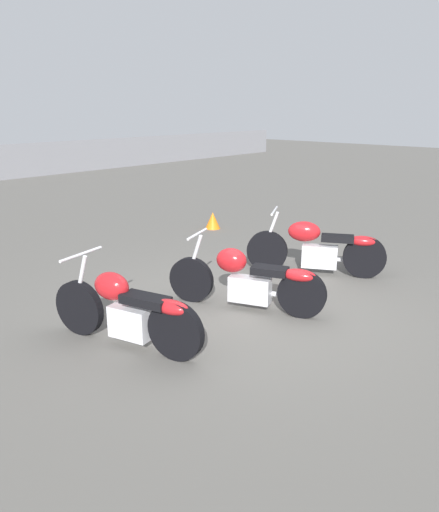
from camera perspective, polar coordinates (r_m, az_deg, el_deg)
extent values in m
plane|color=#5B5954|center=(6.85, 3.09, -6.00)|extent=(60.00, 60.00, 0.00)
cylinder|color=black|center=(6.23, -15.71, -5.72)|extent=(0.25, 0.67, 0.67)
cylinder|color=black|center=(5.43, -5.04, -8.54)|extent=(0.25, 0.67, 0.67)
cube|color=silver|center=(5.78, -10.20, -7.51)|extent=(0.31, 0.53, 0.37)
ellipsoid|color=red|center=(5.77, -12.23, -3.38)|extent=(0.37, 0.50, 0.32)
cube|color=black|center=(5.52, -8.46, -4.99)|extent=(0.37, 0.60, 0.10)
ellipsoid|color=red|center=(5.35, -5.56, -5.83)|extent=(0.30, 0.47, 0.16)
cylinder|color=silver|center=(5.94, -15.52, 0.21)|extent=(0.65, 0.19, 0.04)
cylinder|color=silver|center=(6.08, -15.62, -2.83)|extent=(0.11, 0.26, 0.67)
cylinder|color=silver|center=(5.81, -8.36, -7.98)|extent=(0.24, 0.71, 0.07)
cylinder|color=black|center=(7.00, -3.23, -2.71)|extent=(0.32, 0.63, 0.64)
cylinder|color=black|center=(6.55, 9.39, -4.33)|extent=(0.32, 0.63, 0.64)
cube|color=silver|center=(6.72, 3.49, -3.85)|extent=(0.38, 0.60, 0.35)
ellipsoid|color=red|center=(6.68, 1.37, -0.48)|extent=(0.41, 0.49, 0.33)
cube|color=black|center=(6.55, 5.75, -1.67)|extent=(0.39, 0.52, 0.10)
ellipsoid|color=red|center=(6.47, 9.07, -2.17)|extent=(0.34, 0.48, 0.16)
cylinder|color=silver|center=(6.77, -2.55, 2.53)|extent=(0.59, 0.25, 0.04)
cylinder|color=silver|center=(6.88, -2.90, -0.14)|extent=(0.14, 0.26, 0.65)
cylinder|color=silver|center=(6.81, 5.05, -4.18)|extent=(0.29, 0.61, 0.07)
cylinder|color=black|center=(8.33, 5.46, 0.57)|extent=(0.41, 0.64, 0.68)
cylinder|color=black|center=(8.27, 16.23, -0.16)|extent=(0.41, 0.64, 0.68)
cube|color=silver|center=(8.27, 11.35, -0.05)|extent=(0.44, 0.59, 0.37)
ellipsoid|color=red|center=(8.18, 9.65, 2.79)|extent=(0.49, 0.59, 0.33)
cube|color=black|center=(8.18, 13.34, 1.98)|extent=(0.45, 0.56, 0.10)
ellipsoid|color=red|center=(8.20, 16.04, 1.67)|extent=(0.38, 0.48, 0.16)
cylinder|color=silver|center=(8.15, 6.29, 5.17)|extent=(0.58, 0.33, 0.04)
cylinder|color=silver|center=(8.24, 5.87, 2.84)|extent=(0.17, 0.25, 0.67)
cylinder|color=silver|center=(8.40, 12.43, -0.34)|extent=(0.41, 0.69, 0.07)
cone|color=orange|center=(11.25, -0.78, 4.09)|extent=(0.34, 0.34, 0.37)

